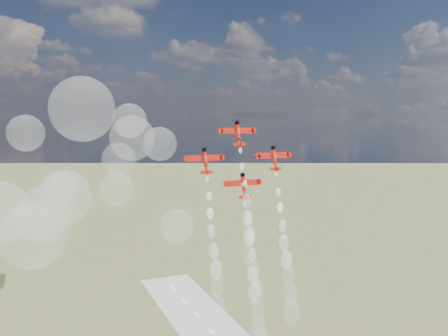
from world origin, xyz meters
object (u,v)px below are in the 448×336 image
plane_lead (238,133)px  plane_right (274,158)px  plane_left (205,160)px  plane_slot (244,185)px

plane_lead → plane_right: size_ratio=1.00×
plane_lead → plane_left: 15.25m
plane_lead → plane_left: size_ratio=1.00×
plane_left → plane_right: same height
plane_lead → plane_right: bearing=-10.1°
plane_right → plane_slot: size_ratio=1.00×
plane_left → plane_slot: 15.25m
plane_left → plane_right: (24.99, 0.00, 0.00)m
plane_left → plane_slot: bearing=-10.1°
plane_left → plane_slot: (12.50, -2.22, -8.46)m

